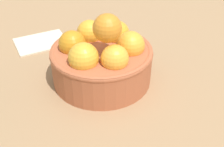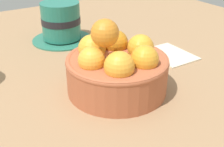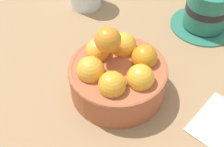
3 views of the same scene
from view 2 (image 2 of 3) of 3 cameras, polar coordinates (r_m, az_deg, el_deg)
name	(u,v)px [view 2 (image 2 of 3)]	position (r cm, az deg, el deg)	size (l,w,h in cm)	color
ground_plane	(117,101)	(49.31, 0.95, -5.42)	(116.85, 115.06, 4.43)	#997551
terracotta_bowl	(117,67)	(46.10, 0.94, 1.24)	(16.30, 16.30, 12.41)	#AD5938
coffee_cup	(61,23)	(68.27, -9.94, 9.74)	(13.89, 13.89, 8.84)	#2B705A
folded_napkin	(170,54)	(61.60, 11.28, 3.78)	(10.15, 7.82, 0.60)	beige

